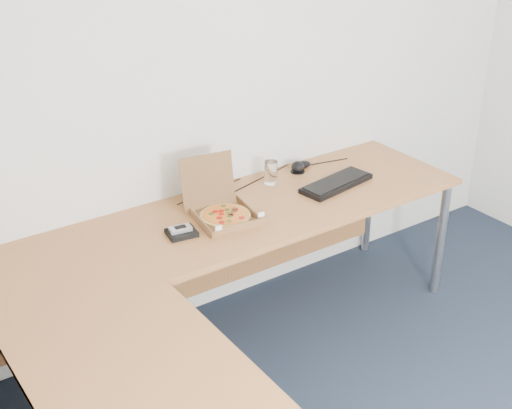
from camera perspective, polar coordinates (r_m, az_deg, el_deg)
desk at (r=2.98m, az=-2.61°, el=-6.05°), size 2.50×2.20×0.73m
pizza_box at (r=3.38m, az=-2.67°, el=-0.63°), size 0.27×0.32×0.28m
drinking_glass at (r=3.73m, az=1.21°, el=2.61°), size 0.07×0.07×0.12m
keyboard at (r=3.75m, az=6.53°, el=1.70°), size 0.45×0.22×0.03m
mouse at (r=3.95m, az=3.80°, el=3.25°), size 0.11×0.09×0.04m
wallet at (r=3.26m, az=-6.05°, el=-2.30°), size 0.15×0.13×0.02m
phone at (r=3.25m, az=-6.16°, el=-1.98°), size 0.11×0.07×0.02m
dome_speaker at (r=3.89m, az=3.40°, el=3.11°), size 0.08×0.08×0.07m
cable_bundle at (r=3.81m, az=0.38°, el=2.13°), size 0.53×0.11×0.01m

